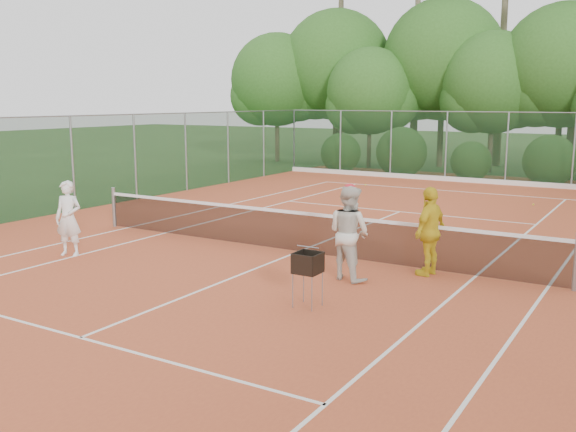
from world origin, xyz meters
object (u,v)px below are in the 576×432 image
object	(u,v)px
player_yellow	(430,231)
ball_hopper	(308,264)
player_white	(68,218)
player_center_grp	(349,232)

from	to	relation	value
player_yellow	ball_hopper	bearing A→B (deg)	-10.22
player_white	player_center_grp	xyz separation A→B (m)	(6.27, 1.49, 0.08)
player_white	ball_hopper	world-z (taller)	player_white
player_white	player_yellow	xyz separation A→B (m)	(7.52, 2.62, 0.04)
player_white	player_center_grp	world-z (taller)	player_center_grp
player_white	player_yellow	size ratio (longest dim) A/B	0.95
player_white	player_center_grp	distance (m)	6.45
player_center_grp	ball_hopper	bearing A→B (deg)	-85.31
ball_hopper	player_yellow	bearing A→B (deg)	52.79
player_center_grp	player_white	bearing A→B (deg)	-166.60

